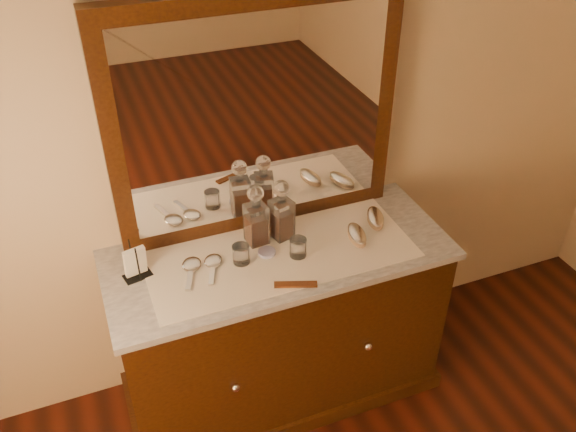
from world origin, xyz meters
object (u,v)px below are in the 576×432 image
object	(u,v)px
comb	(296,284)
brush_far	(375,218)
napkin_rack	(135,264)
hand_mirror_outer	(191,267)
brush_near	(357,235)
pin_dish	(267,252)
hand_mirror_inner	(213,263)
mirror_frame	(256,118)
decanter_left	(256,221)
dresser_cabinet	(280,327)
decanter_right	(281,215)

from	to	relation	value
comb	brush_far	world-z (taller)	brush_far
napkin_rack	hand_mirror_outer	size ratio (longest dim) A/B	0.78
hand_mirror_outer	napkin_rack	bearing A→B (deg)	169.58
brush_near	pin_dish	bearing A→B (deg)	172.78
hand_mirror_outer	hand_mirror_inner	distance (m)	0.09
brush_near	hand_mirror_inner	xyz separation A→B (m)	(-0.61, 0.06, -0.01)
hand_mirror_outer	mirror_frame	bearing A→B (deg)	31.11
comb	brush_far	bearing A→B (deg)	47.78
decanter_left	dresser_cabinet	bearing A→B (deg)	-57.67
comb	brush_far	xyz separation A→B (m)	(0.48, 0.25, 0.02)
napkin_rack	hand_mirror_inner	distance (m)	0.30
decanter_left	brush_near	distance (m)	0.43
comb	hand_mirror_outer	world-z (taller)	hand_mirror_outer
decanter_right	comb	bearing A→B (deg)	-101.26
mirror_frame	brush_far	distance (m)	0.70
mirror_frame	decanter_right	size ratio (longest dim) A/B	4.34
brush_far	hand_mirror_inner	xyz separation A→B (m)	(-0.75, -0.02, -0.01)
mirror_frame	brush_far	size ratio (longest dim) A/B	7.02
brush_far	hand_mirror_inner	size ratio (longest dim) A/B	0.87
dresser_cabinet	comb	world-z (taller)	comb
pin_dish	decanter_left	xyz separation A→B (m)	(-0.01, 0.09, 0.10)
napkin_rack	decanter_right	size ratio (longest dim) A/B	0.58
pin_dish	decanter_right	xyz separation A→B (m)	(0.10, 0.09, 0.10)
decanter_left	hand_mirror_outer	bearing A→B (deg)	-166.14
mirror_frame	hand_mirror_inner	size ratio (longest dim) A/B	6.14
mirror_frame	decanter_left	world-z (taller)	mirror_frame
dresser_cabinet	napkin_rack	xyz separation A→B (m)	(-0.57, 0.06, 0.50)
mirror_frame	brush_near	xyz separation A→B (m)	(0.34, -0.29, -0.47)
napkin_rack	hand_mirror_inner	bearing A→B (deg)	-9.17
napkin_rack	hand_mirror_outer	xyz separation A→B (m)	(0.21, -0.04, -0.05)
pin_dish	hand_mirror_inner	world-z (taller)	hand_mirror_inner
comb	decanter_left	world-z (taller)	decanter_left
hand_mirror_outer	brush_near	bearing A→B (deg)	-5.58
mirror_frame	hand_mirror_inner	world-z (taller)	mirror_frame
dresser_cabinet	decanter_left	distance (m)	0.56
hand_mirror_outer	comb	bearing A→B (deg)	-34.76
decanter_right	hand_mirror_inner	xyz separation A→B (m)	(-0.33, -0.08, -0.10)
decanter_right	hand_mirror_inner	size ratio (longest dim) A/B	1.41
comb	napkin_rack	bearing A→B (deg)	173.17
pin_dish	napkin_rack	distance (m)	0.53
dresser_cabinet	brush_far	xyz separation A→B (m)	(0.47, 0.04, 0.47)
mirror_frame	comb	size ratio (longest dim) A/B	7.17
dresser_cabinet	napkin_rack	size ratio (longest dim) A/B	8.69
mirror_frame	pin_dish	size ratio (longest dim) A/B	16.20
hand_mirror_inner	hand_mirror_outer	bearing A→B (deg)	173.87
dresser_cabinet	pin_dish	world-z (taller)	pin_dish
dresser_cabinet	decanter_left	bearing A→B (deg)	122.33
mirror_frame	decanter_left	xyz separation A→B (m)	(-0.06, -0.15, -0.39)
decanter_left	brush_far	bearing A→B (deg)	-6.87
brush_near	hand_mirror_outer	world-z (taller)	brush_near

